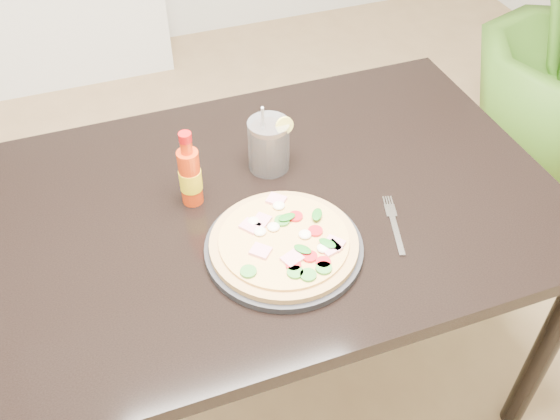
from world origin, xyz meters
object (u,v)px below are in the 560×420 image
object	(u,v)px
plate	(284,248)
fork	(394,223)
cola_cup	(269,146)
dining_table	(263,226)
media_console	(22,33)
hot_sauce_bottle	(190,175)
pizza	(284,242)

from	to	relation	value
plate	fork	bearing A→B (deg)	-1.75
cola_cup	fork	world-z (taller)	cola_cup
dining_table	cola_cup	distance (m)	0.20
dining_table	media_console	world-z (taller)	dining_table
media_console	hot_sauce_bottle	bearing A→B (deg)	-78.61
dining_table	fork	bearing A→B (deg)	-33.95
plate	fork	xyz separation A→B (m)	(0.26, -0.01, -0.01)
dining_table	fork	size ratio (longest dim) A/B	7.57
plate	fork	world-z (taller)	plate
hot_sauce_bottle	media_console	world-z (taller)	hot_sauce_bottle
dining_table	hot_sauce_bottle	distance (m)	0.23
dining_table	hot_sauce_bottle	size ratio (longest dim) A/B	7.15
pizza	plate	bearing A→B (deg)	151.61
fork	media_console	bearing A→B (deg)	126.70
media_console	plate	bearing A→B (deg)	-76.18
pizza	hot_sauce_bottle	size ratio (longest dim) A/B	1.64
plate	pizza	distance (m)	0.02
pizza	media_console	bearing A→B (deg)	103.85
pizza	fork	bearing A→B (deg)	-1.61
dining_table	hot_sauce_bottle	world-z (taller)	hot_sauce_bottle
hot_sauce_bottle	cola_cup	xyz separation A→B (m)	(0.21, 0.06, -0.01)
plate	pizza	bearing A→B (deg)	-28.39
fork	media_console	size ratio (longest dim) A/B	0.13
dining_table	pizza	bearing A→B (deg)	-92.10
plate	dining_table	bearing A→B (deg)	87.46
pizza	cola_cup	bearing A→B (deg)	77.29
pizza	cola_cup	xyz separation A→B (m)	(0.06, 0.28, 0.04)
dining_table	fork	world-z (taller)	fork
hot_sauce_bottle	cola_cup	distance (m)	0.22
hot_sauce_bottle	cola_cup	size ratio (longest dim) A/B	1.02
pizza	media_console	xyz separation A→B (m)	(-0.55, 2.25, -0.53)
hot_sauce_bottle	fork	world-z (taller)	hot_sauce_bottle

